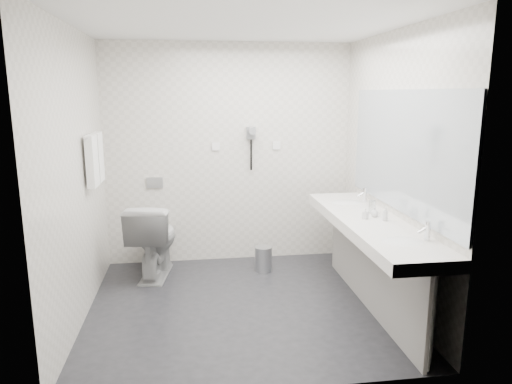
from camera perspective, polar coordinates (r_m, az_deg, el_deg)
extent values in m
plane|color=#232227|center=(4.51, -1.67, -13.62)|extent=(2.80, 2.80, 0.00)
plane|color=white|center=(4.11, -1.89, 19.69)|extent=(2.80, 2.80, 0.00)
plane|color=silver|center=(5.41, -3.29, 4.53)|extent=(2.80, 0.00, 2.80)
plane|color=silver|center=(2.87, 1.08, -2.13)|extent=(2.80, 0.00, 2.80)
plane|color=silver|center=(4.22, -21.05, 1.63)|extent=(0.00, 2.60, 2.60)
plane|color=silver|center=(4.50, 16.26, 2.56)|extent=(0.00, 2.60, 2.60)
cube|color=white|center=(4.31, 13.65, -3.84)|extent=(0.55, 2.20, 0.10)
cube|color=gray|center=(4.45, 13.68, -9.09)|extent=(0.03, 2.15, 0.75)
cylinder|color=silver|center=(3.60, 20.39, -14.73)|extent=(0.06, 0.06, 0.75)
cylinder|color=silver|center=(5.38, 9.92, -5.21)|extent=(0.06, 0.06, 0.75)
cube|color=#B2BCC6|center=(4.29, 17.32, 4.75)|extent=(0.02, 2.20, 1.05)
ellipsoid|color=white|center=(3.73, 17.34, -5.96)|extent=(0.40, 0.31, 0.05)
ellipsoid|color=white|center=(4.89, 10.89, -1.41)|extent=(0.40, 0.31, 0.05)
cylinder|color=silver|center=(3.79, 20.10, -4.45)|extent=(0.04, 0.04, 0.15)
cylinder|color=silver|center=(4.94, 13.08, -0.31)|extent=(0.04, 0.04, 0.15)
imported|color=silver|center=(4.27, 13.14, -2.60)|extent=(0.06, 0.06, 0.09)
imported|color=silver|center=(4.37, 14.20, -2.37)|extent=(0.10, 0.10, 0.09)
imported|color=silver|center=(4.26, 15.42, -2.57)|extent=(0.06, 0.06, 0.12)
cylinder|color=silver|center=(4.49, 13.92, -1.76)|extent=(0.07, 0.07, 0.12)
imported|color=white|center=(5.18, -12.31, -5.61)|extent=(0.58, 0.87, 0.82)
cube|color=#B2B5BA|center=(5.44, -12.20, 1.12)|extent=(0.18, 0.02, 0.12)
cylinder|color=#B2B5BA|center=(5.27, 0.89, -8.20)|extent=(0.24, 0.24, 0.26)
cylinder|color=#B2B5BA|center=(5.22, 0.90, -6.76)|extent=(0.19, 0.19, 0.02)
cylinder|color=silver|center=(4.70, -19.26, 6.45)|extent=(0.02, 0.62, 0.02)
cube|color=white|center=(4.59, -19.28, 3.55)|extent=(0.07, 0.24, 0.48)
cube|color=white|center=(4.86, -18.66, 4.03)|extent=(0.07, 0.24, 0.48)
cube|color=gray|center=(5.38, -0.62, 7.19)|extent=(0.10, 0.04, 0.14)
cylinder|color=gray|center=(5.31, -0.52, 7.45)|extent=(0.08, 0.14, 0.08)
cylinder|color=black|center=(5.39, -0.59, 4.53)|extent=(0.02, 0.02, 0.35)
cube|color=white|center=(5.37, -4.89, 5.54)|extent=(0.09, 0.02, 0.09)
cube|color=white|center=(5.46, 2.50, 5.67)|extent=(0.09, 0.02, 0.09)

